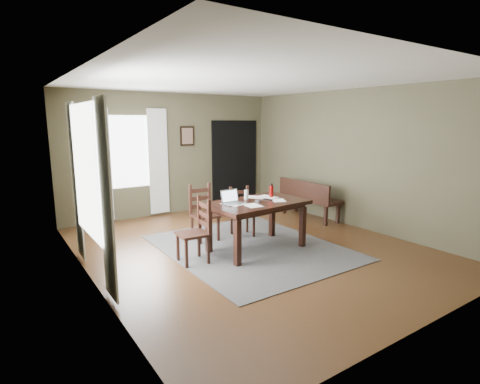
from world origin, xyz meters
TOP-DOWN VIEW (x-y plane):
  - ground at (0.00, 0.00)m, footprint 5.00×6.00m
  - room_shell at (0.00, 0.00)m, footprint 5.02×6.02m
  - rug at (0.00, 0.00)m, footprint 2.60×3.20m
  - dining_table at (0.03, -0.14)m, footprint 1.66×1.07m
  - chair_end at (-1.04, -0.07)m, footprint 0.46×0.45m
  - chair_back_left at (-0.42, 0.83)m, footprint 0.45×0.45m
  - chair_back_right at (0.28, 0.66)m, footprint 0.46×0.47m
  - bench at (2.15, 0.86)m, footprint 0.47×1.48m
  - laptop at (-0.38, -0.03)m, footprint 0.32×0.26m
  - computer_mouse at (0.02, -0.18)m, footprint 0.06×0.09m
  - tv_remote at (0.26, -0.14)m, footprint 0.09×0.17m
  - drinking_glass at (0.00, 0.11)m, footprint 0.07×0.07m
  - water_bottle at (0.46, 0.02)m, footprint 0.08×0.08m
  - paper_a at (-0.38, -0.07)m, footprint 0.31×0.37m
  - paper_b at (0.38, -0.26)m, footprint 0.31×0.33m
  - paper_c at (0.22, 0.15)m, footprint 0.39×0.39m
  - paper_d at (0.40, 0.06)m, footprint 0.31×0.37m
  - paper_e at (-0.19, -0.34)m, footprint 0.25×0.31m
  - window_left at (-2.47, 0.20)m, footprint 0.01×1.30m
  - window_back at (-1.00, 2.97)m, footprint 1.00×0.01m
  - curtain_left_near at (-2.44, -0.62)m, footprint 0.03×0.48m
  - curtain_left_far at (-2.44, 1.02)m, footprint 0.03×0.48m
  - curtain_back_left at (-1.62, 2.94)m, footprint 0.44×0.03m
  - curtain_back_right at (-0.38, 2.94)m, footprint 0.44×0.03m
  - framed_picture at (0.35, 2.97)m, footprint 0.34×0.03m
  - doorway_back at (1.65, 2.97)m, footprint 1.30×0.03m

SIDE VIEW (x-z plane):
  - ground at x=0.00m, z-range -0.01..0.00m
  - rug at x=0.00m, z-range 0.00..0.01m
  - chair_back_right at x=0.28m, z-range -0.01..0.88m
  - chair_end at x=-1.04m, z-range -0.01..0.96m
  - chair_back_left at x=-0.42m, z-range -0.01..0.97m
  - bench at x=2.15m, z-range 0.08..0.91m
  - dining_table at x=0.03m, z-range 0.31..1.11m
  - paper_b at x=0.38m, z-range 0.81..0.81m
  - paper_e at x=-0.19m, z-range 0.81..0.81m
  - paper_c at x=0.22m, z-range 0.81..0.81m
  - paper_d at x=0.40m, z-range 0.81..0.81m
  - paper_a at x=-0.38m, z-range 0.81..0.81m
  - tv_remote at x=0.26m, z-range 0.81..0.83m
  - computer_mouse at x=0.02m, z-range 0.81..0.84m
  - laptop at x=-0.38m, z-range 0.76..0.97m
  - drinking_glass at x=0.00m, z-range 0.81..0.96m
  - water_bottle at x=0.46m, z-range 0.80..1.03m
  - doorway_back at x=1.65m, z-range 0.00..2.10m
  - curtain_left_near at x=-2.44m, z-range 0.05..2.35m
  - curtain_left_far at x=-2.44m, z-range 0.05..2.35m
  - curtain_back_left at x=-1.62m, z-range 0.05..2.35m
  - curtain_back_right at x=-0.38m, z-range 0.05..2.35m
  - window_left at x=-2.47m, z-range 0.60..2.30m
  - window_back at x=-1.00m, z-range 0.70..2.20m
  - framed_picture at x=0.35m, z-range 1.53..1.97m
  - room_shell at x=0.00m, z-range 0.45..3.16m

